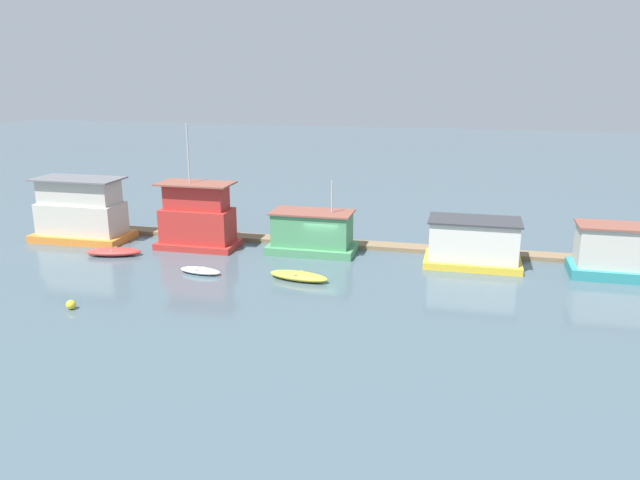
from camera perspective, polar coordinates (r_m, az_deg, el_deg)
The scene contains 11 objects.
ground_plane at distance 45.25m, azimuth 0.29°, elevation -1.38°, with size 200.00×200.00×0.00m, color #475B66.
dock_walkway at distance 47.85m, azimuth 1.06°, elevation -0.25°, with size 51.00×1.57×0.30m, color #846B4C.
houseboat_orange at distance 52.20m, azimuth -21.00°, elevation 2.38°, with size 7.43×3.92×4.92m.
houseboat_red at distance 47.54m, azimuth -11.15°, elevation 1.87°, with size 5.99×3.25×9.28m.
houseboat_green at distance 45.62m, azimuth -0.71°, elevation 0.64°, with size 6.41×3.50×5.40m.
houseboat_yellow at distance 43.81m, azimuth 13.85°, elevation -0.29°, with size 6.49×3.72×3.24m.
houseboat_teal at distance 44.54m, azimuth 25.09°, elevation -1.03°, with size 5.05×3.20×3.43m.
dinghy_red at distance 47.48m, azimuth -18.33°, elevation -1.03°, with size 4.17×2.36×0.55m.
dinghy_white at distance 41.90m, azimuth -10.89°, elevation -2.77°, with size 3.00×1.33×0.41m.
dinghy_yellow at distance 39.92m, azimuth -1.96°, elevation -3.31°, with size 4.14×1.91×0.55m.
buoy_yellow at distance 37.93m, azimuth -21.81°, elevation -5.51°, with size 0.54×0.54×0.54m, color yellow.
Camera 1 is at (9.84, -42.16, 13.17)m, focal length 35.00 mm.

